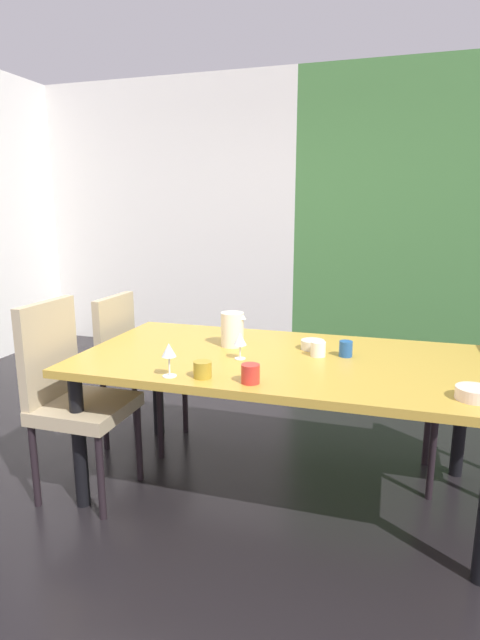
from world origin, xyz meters
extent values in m
cube|color=black|center=(0.00, 0.00, -0.01)|extent=(5.62, 5.29, 0.02)
cube|color=silver|center=(-1.36, 2.59, 1.40)|extent=(2.90, 0.10, 2.81)
cube|color=#43763C|center=(1.45, 2.59, 1.40)|extent=(2.72, 0.10, 2.81)
cube|color=#B89135|center=(0.54, -0.04, 0.73)|extent=(2.06, 1.08, 0.04)
cylinder|color=black|center=(-0.39, 0.40, 0.35)|extent=(0.07, 0.07, 0.71)
cylinder|color=black|center=(1.47, 0.40, 0.35)|extent=(0.07, 0.07, 0.71)
cylinder|color=black|center=(-0.39, -0.48, 0.35)|extent=(0.07, 0.07, 0.71)
cube|color=tan|center=(1.50, 0.29, 0.48)|extent=(0.44, 0.44, 0.07)
cylinder|color=black|center=(1.31, 0.10, 0.22)|extent=(0.04, 0.04, 0.44)
cylinder|color=black|center=(1.31, 0.48, 0.22)|extent=(0.04, 0.04, 0.44)
cube|color=tan|center=(-0.42, 0.29, 0.48)|extent=(0.44, 0.44, 0.07)
cube|color=tan|center=(-0.62, 0.29, 0.71)|extent=(0.05, 0.42, 0.47)
cylinder|color=black|center=(-0.23, 0.48, 0.22)|extent=(0.04, 0.04, 0.44)
cylinder|color=black|center=(-0.23, 0.10, 0.22)|extent=(0.04, 0.04, 0.44)
cylinder|color=black|center=(-0.61, 0.48, 0.22)|extent=(0.04, 0.04, 0.44)
cylinder|color=black|center=(-0.61, 0.10, 0.22)|extent=(0.04, 0.04, 0.44)
cube|color=tan|center=(-0.42, -0.36, 0.48)|extent=(0.44, 0.44, 0.07)
cube|color=tan|center=(-0.62, -0.36, 0.75)|extent=(0.05, 0.42, 0.55)
cylinder|color=black|center=(-0.23, -0.17, 0.22)|extent=(0.04, 0.04, 0.44)
cylinder|color=black|center=(-0.23, -0.55, 0.22)|extent=(0.04, 0.04, 0.44)
cylinder|color=black|center=(-0.61, -0.17, 0.22)|extent=(0.04, 0.04, 0.44)
cylinder|color=black|center=(-0.61, -0.55, 0.22)|extent=(0.04, 0.04, 0.44)
cylinder|color=silver|center=(0.34, -0.14, 0.75)|extent=(0.06, 0.06, 0.00)
cylinder|color=silver|center=(0.34, -0.14, 0.79)|extent=(0.01, 0.01, 0.07)
cone|color=silver|center=(0.34, -0.14, 0.85)|extent=(0.07, 0.07, 0.06)
cylinder|color=silver|center=(0.12, -0.49, 0.75)|extent=(0.06, 0.06, 0.00)
cylinder|color=silver|center=(0.12, -0.49, 0.80)|extent=(0.01, 0.01, 0.09)
cone|color=silver|center=(0.12, -0.49, 0.87)|extent=(0.07, 0.07, 0.06)
cylinder|color=beige|center=(1.39, -0.39, 0.77)|extent=(0.15, 0.15, 0.05)
cylinder|color=beige|center=(0.67, 0.15, 0.77)|extent=(0.13, 0.13, 0.05)
cylinder|color=#205092|center=(0.85, 0.06, 0.79)|extent=(0.07, 0.07, 0.08)
cylinder|color=white|center=(0.71, 0.03, 0.78)|extent=(0.08, 0.08, 0.08)
cylinder|color=red|center=(0.49, -0.46, 0.79)|extent=(0.08, 0.08, 0.08)
cylinder|color=#A78926|center=(0.27, -0.46, 0.78)|extent=(0.08, 0.08, 0.08)
cylinder|color=#F0DFC7|center=(0.23, 0.09, 0.84)|extent=(0.13, 0.13, 0.19)
cone|color=#F0DFC7|center=(0.29, 0.09, 0.92)|extent=(0.04, 0.04, 0.03)
camera|label=1|loc=(1.05, -2.44, 1.48)|focal=28.00mm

